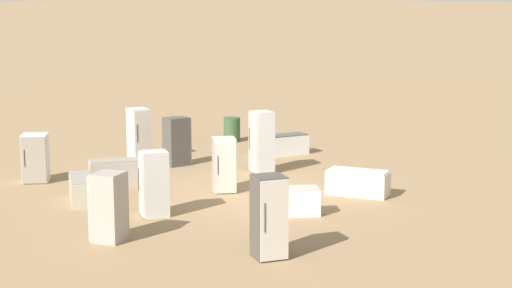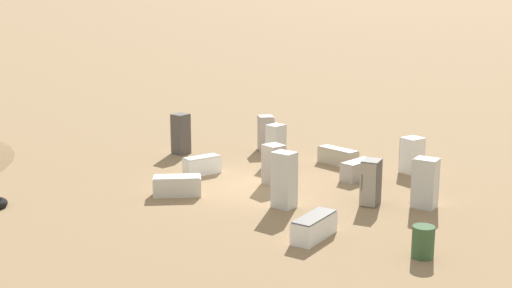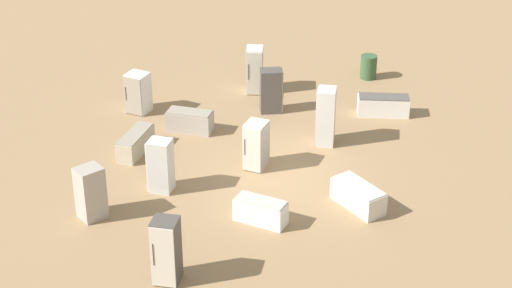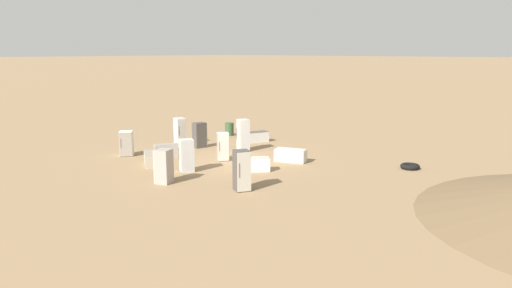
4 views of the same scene
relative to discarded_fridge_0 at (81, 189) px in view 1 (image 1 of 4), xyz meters
The scene contains 15 objects.
ground_plane 4.67m from the discarded_fridge_0, 145.88° to the left, with size 1000.00×1000.00×0.00m, color #937551.
discarded_fridge_0 is the anchor object (origin of this frame).
discarded_fridge_1 8.73m from the discarded_fridge_0, behind, with size 1.89×1.21×0.70m.
discarded_fridge_2 5.71m from the discarded_fridge_0, 117.82° to the left, with size 1.47×1.41×0.71m.
discarded_fridge_3 3.99m from the discarded_fridge_0, 149.54° to the left, with size 0.93×0.95×1.52m.
discarded_fridge_4 2.24m from the discarded_fridge_0, 153.09° to the right, with size 1.62×1.33×0.72m.
discarded_fridge_5 2.62m from the discarded_fridge_0, 97.72° to the left, with size 0.88×0.85×1.64m.
discarded_fridge_6 6.17m from the discarded_fridge_0, 169.67° to the left, with size 0.84×0.89×1.92m.
discarded_fridge_7 6.11m from the discarded_fridge_0, 145.01° to the right, with size 0.81×0.93×1.70m.
discarded_fridge_8 3.06m from the discarded_fridge_0, 101.18° to the right, with size 1.00×1.00×1.43m.
discarded_fridge_9 6.99m from the discarded_fridge_0, 87.19° to the left, with size 0.86×0.87×1.77m.
discarded_fridge_10 3.91m from the discarded_fridge_0, 62.47° to the left, with size 0.89×0.88×1.56m.
discarded_fridge_11 7.52m from the discarded_fridge_0, 137.74° to the left, with size 1.19×1.82×0.70m.
discarded_fridge_12 5.36m from the discarded_fridge_0, 161.47° to the right, with size 0.87×0.70×1.56m.
rusty_barrel 10.12m from the discarded_fridge_0, 159.96° to the right, with size 0.62×0.62×0.91m.
Camera 1 is at (17.28, 15.73, 5.52)m, focal length 60.00 mm.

